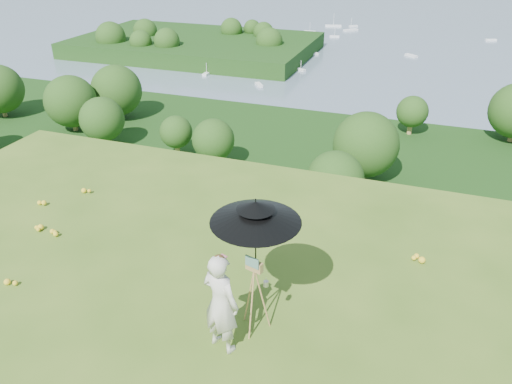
% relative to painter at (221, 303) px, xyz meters
% --- Properties ---
extents(ground, '(14.00, 14.00, 0.00)m').
position_rel_painter_xyz_m(ground, '(-1.85, -0.64, -0.83)').
color(ground, '#43661D').
rests_on(ground, ground).
extents(forest_slope, '(140.00, 56.00, 22.00)m').
position_rel_painter_xyz_m(forest_slope, '(-1.85, 34.36, -29.83)').
color(forest_slope, '#12390F').
rests_on(forest_slope, bay_water).
extents(shoreline_tier, '(170.00, 28.00, 8.00)m').
position_rel_painter_xyz_m(shoreline_tier, '(-1.85, 74.36, -36.83)').
color(shoreline_tier, slate).
rests_on(shoreline_tier, bay_water).
extents(bay_water, '(700.00, 700.00, 0.00)m').
position_rel_painter_xyz_m(bay_water, '(-1.85, 239.36, -34.83)').
color(bay_water, slate).
rests_on(bay_water, ground).
extents(peninsula, '(90.00, 60.00, 12.00)m').
position_rel_painter_xyz_m(peninsula, '(-76.85, 154.36, -29.83)').
color(peninsula, '#12390F').
rests_on(peninsula, bay_water).
extents(slope_trees, '(110.00, 50.00, 6.00)m').
position_rel_painter_xyz_m(slope_trees, '(-1.85, 34.36, -15.83)').
color(slope_trees, '#214B16').
rests_on(slope_trees, forest_slope).
extents(harbor_town, '(110.00, 22.00, 5.00)m').
position_rel_painter_xyz_m(harbor_town, '(-1.85, 74.36, -30.33)').
color(harbor_town, beige).
rests_on(harbor_town, shoreline_tier).
extents(moored_boats, '(140.00, 140.00, 0.70)m').
position_rel_painter_xyz_m(moored_boats, '(-14.35, 160.36, -34.48)').
color(moored_boats, white).
rests_on(moored_boats, bay_water).
extents(wildflowers, '(10.00, 10.50, 0.12)m').
position_rel_painter_xyz_m(wildflowers, '(-1.85, -0.39, -0.77)').
color(wildflowers, yellow).
rests_on(wildflowers, ground).
extents(painter, '(0.70, 0.56, 1.66)m').
position_rel_painter_xyz_m(painter, '(0.00, 0.00, 0.00)').
color(painter, silver).
rests_on(painter, ground).
extents(field_easel, '(0.65, 0.65, 1.40)m').
position_rel_painter_xyz_m(field_easel, '(0.33, 0.52, -0.13)').
color(field_easel, '#AD7848').
rests_on(field_easel, ground).
extents(sun_umbrella, '(1.72, 1.72, 1.17)m').
position_rel_painter_xyz_m(sun_umbrella, '(0.34, 0.54, 0.91)').
color(sun_umbrella, black).
rests_on(sun_umbrella, field_easel).
extents(painter_cap, '(0.25, 0.27, 0.10)m').
position_rel_painter_xyz_m(painter_cap, '(0.00, 0.00, 0.79)').
color(painter_cap, '#C56C74').
rests_on(painter_cap, painter).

